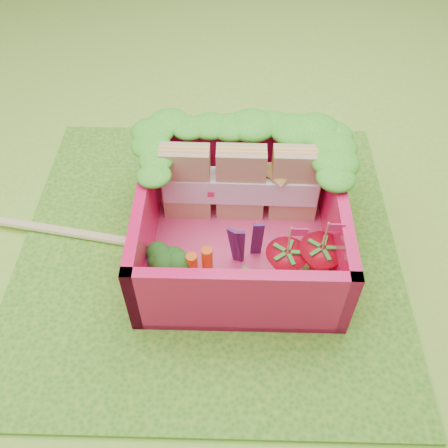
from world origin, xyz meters
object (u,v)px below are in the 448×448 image
Objects in this scene: chopsticks at (53,229)px; bento_box at (240,222)px; broccoli at (166,264)px; strawberry_right at (319,262)px; sandwich_stack at (241,184)px; strawberry_left at (286,266)px.

bento_box is at bearing -5.03° from chopsticks.
bento_box is 0.56m from broccoli.
strawberry_right is (0.96, 0.05, -0.02)m from broccoli.
strawberry_right is at bearing -27.51° from bento_box.
sandwich_stack is (0.01, 0.29, 0.06)m from bento_box.
broccoli is 0.75m from strawberry_left.
sandwich_stack is 2.04× the size of strawberry_right.
strawberry_left is 0.22× the size of chopsticks.
bento_box is 3.99× the size of broccoli.
strawberry_left is at bearing 1.67° from broccoli.
strawberry_left is 0.21m from strawberry_right.
strawberry_left is 1.67m from chopsticks.
sandwich_stack reaches higher than strawberry_right.
strawberry_right is at bearing 6.86° from strawberry_left.
strawberry_left reaches higher than bento_box.
bento_box is at bearing -91.16° from sandwich_stack.
chopsticks is (-1.33, -0.18, -0.31)m from sandwich_stack.
sandwich_stack is at bearing 131.68° from strawberry_right.
strawberry_right reaches higher than broccoli.
chopsticks is at bearing 174.97° from bento_box.
chopsticks is at bearing 153.92° from broccoli.
chopsticks is (-1.61, 0.40, -0.17)m from strawberry_left.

